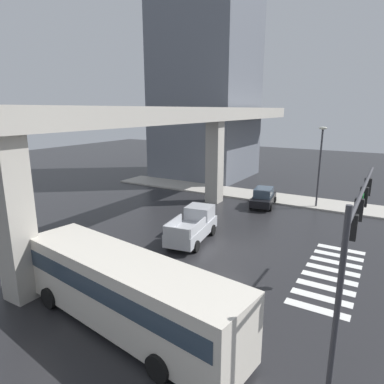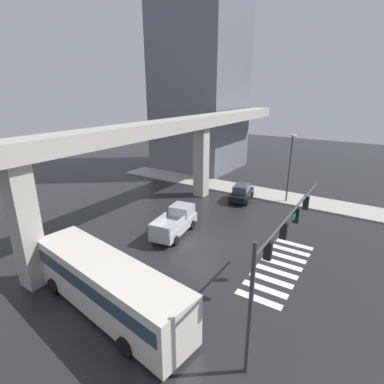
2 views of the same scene
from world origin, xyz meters
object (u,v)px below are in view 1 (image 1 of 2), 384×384
(traffic_signal_mast, at_px, (357,221))
(city_bus, at_px, (125,288))
(street_lamp_near_corner, at_px, (320,158))
(pickup_truck, at_px, (194,226))
(sedan_black, at_px, (263,197))

(traffic_signal_mast, bearing_deg, city_bus, 118.56)
(street_lamp_near_corner, bearing_deg, traffic_signal_mast, -165.63)
(city_bus, distance_m, traffic_signal_mast, 9.26)
(pickup_truck, distance_m, street_lamp_near_corner, 14.03)
(pickup_truck, xyz_separation_m, sedan_black, (10.34, -1.35, -0.14))
(pickup_truck, distance_m, traffic_signal_mast, 12.11)
(city_bus, height_order, street_lamp_near_corner, street_lamp_near_corner)
(street_lamp_near_corner, bearing_deg, pickup_truck, 155.44)
(traffic_signal_mast, bearing_deg, street_lamp_near_corner, 14.37)
(pickup_truck, height_order, street_lamp_near_corner, street_lamp_near_corner)
(traffic_signal_mast, relative_size, street_lamp_near_corner, 1.50)
(sedan_black, relative_size, traffic_signal_mast, 0.42)
(city_bus, distance_m, street_lamp_near_corner, 22.35)
(pickup_truck, bearing_deg, city_bus, -165.53)
(pickup_truck, relative_size, traffic_signal_mast, 0.49)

